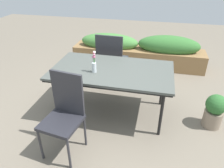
# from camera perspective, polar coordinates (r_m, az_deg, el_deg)

# --- Properties ---
(ground_plane) EXTENTS (12.00, 12.00, 0.00)m
(ground_plane) POSITION_cam_1_polar(r_m,az_deg,el_deg) (3.22, 1.32, -8.44)
(ground_plane) COLOR #756B5B
(dining_table) EXTENTS (1.66, 0.94, 0.72)m
(dining_table) POSITION_cam_1_polar(r_m,az_deg,el_deg) (2.95, 0.00, 3.23)
(dining_table) COLOR #4C514C
(dining_table) RESTS_ON ground
(chair_far_side) EXTENTS (0.51, 0.51, 0.97)m
(chair_far_side) POSITION_cam_1_polar(r_m,az_deg,el_deg) (3.77, -0.22, 7.08)
(chair_far_side) COLOR #33393E
(chair_far_side) RESTS_ON ground
(chair_near_left) EXTENTS (0.47, 0.47, 0.98)m
(chair_near_left) POSITION_cam_1_polar(r_m,az_deg,el_deg) (2.46, -12.68, -7.20)
(chair_near_left) COLOR #26262D
(chair_near_left) RESTS_ON ground
(flower_vase) EXTENTS (0.06, 0.06, 0.29)m
(flower_vase) POSITION_cam_1_polar(r_m,az_deg,el_deg) (2.81, -4.83, 5.39)
(flower_vase) COLOR silver
(flower_vase) RESTS_ON dining_table
(planter_box) EXTENTS (2.81, 0.52, 0.70)m
(planter_box) POSITION_cam_1_polar(r_m,az_deg,el_deg) (4.70, 7.11, 8.82)
(planter_box) COLOR olive
(planter_box) RESTS_ON ground
(potted_plant) EXTENTS (0.27, 0.27, 0.49)m
(potted_plant) POSITION_cam_1_polar(r_m,az_deg,el_deg) (3.20, 25.81, -6.43)
(potted_plant) COLOR gray
(potted_plant) RESTS_ON ground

